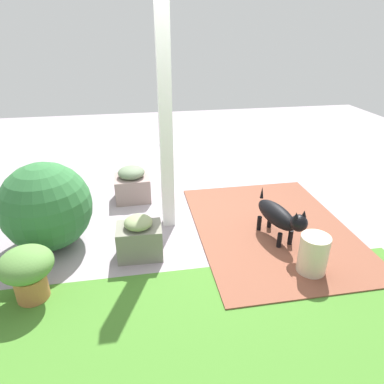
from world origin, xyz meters
The scene contains 10 objects.
ground_plane centered at (0.00, 0.00, 0.00)m, with size 12.00×12.00×0.00m, color #9C8F98.
brick_path centered at (-0.95, 0.41, 0.01)m, with size 1.80×2.40×0.02m, color brown.
porch_pillar centered at (0.27, 0.06, 1.25)m, with size 0.14×0.14×2.51m, color white.
stone_planter_nearest centered at (0.69, -0.69, 0.23)m, with size 0.49×0.44×0.49m.
stone_planter_mid centered at (0.64, 0.67, 0.22)m, with size 0.48×0.34×0.47m.
round_shrub centered at (1.60, 0.29, 0.48)m, with size 0.96×0.96×0.96m, color #2E6936.
terracotta_pot_tall centered at (1.82, -0.77, 0.19)m, with size 0.27×0.27×0.55m.
terracotta_pot_broad centered at (1.63, 1.14, 0.31)m, with size 0.47×0.47×0.51m.
dog centered at (-0.91, 0.65, 0.31)m, with size 0.36×0.79×0.54m.
ceramic_urn centered at (-1.02, 1.24, 0.21)m, with size 0.28×0.28×0.42m, color beige.
Camera 1 is at (0.63, 3.77, 2.24)m, focal length 32.31 mm.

